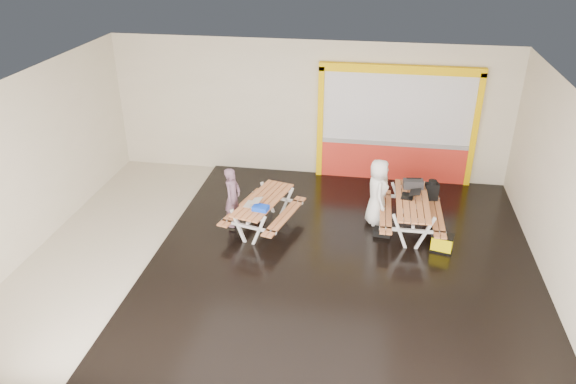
% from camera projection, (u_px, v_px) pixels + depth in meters
% --- Properties ---
extents(room, '(10.02, 8.02, 3.52)m').
position_uv_depth(room, '(280.00, 178.00, 10.19)').
color(room, beige).
rests_on(room, ground).
extents(deck, '(7.50, 7.98, 0.05)m').
position_uv_depth(deck, '(343.00, 261.00, 10.79)').
color(deck, black).
rests_on(deck, room).
extents(kiosk, '(3.88, 0.16, 3.00)m').
position_uv_depth(kiosk, '(396.00, 128.00, 13.47)').
color(kiosk, red).
rests_on(kiosk, room).
extents(picnic_table_left, '(1.66, 2.09, 0.74)m').
position_uv_depth(picnic_table_left, '(263.00, 206.00, 11.67)').
color(picnic_table_left, '#D4814C').
rests_on(picnic_table_left, deck).
extents(picnic_table_right, '(1.34, 1.95, 0.78)m').
position_uv_depth(picnic_table_right, '(411.00, 207.00, 11.57)').
color(picnic_table_right, '#D4814C').
rests_on(picnic_table_right, deck).
extents(person_left, '(0.41, 0.54, 1.32)m').
position_uv_depth(person_left, '(233.00, 197.00, 11.61)').
color(person_left, '#694A5D').
rests_on(person_left, deck).
extents(person_right, '(0.56, 0.78, 1.49)m').
position_uv_depth(person_right, '(378.00, 192.00, 11.74)').
color(person_right, white).
rests_on(person_right, deck).
extents(laptop_left, '(0.38, 0.35, 0.15)m').
position_uv_depth(laptop_left, '(253.00, 203.00, 11.35)').
color(laptop_left, silver).
rests_on(laptop_left, picnic_table_left).
extents(laptop_right, '(0.44, 0.40, 0.16)m').
position_uv_depth(laptop_right, '(410.00, 195.00, 11.58)').
color(laptop_right, black).
rests_on(laptop_right, picnic_table_right).
extents(blue_pouch, '(0.35, 0.27, 0.09)m').
position_uv_depth(blue_pouch, '(261.00, 208.00, 11.15)').
color(blue_pouch, blue).
rests_on(blue_pouch, picnic_table_left).
extents(toolbox, '(0.45, 0.26, 0.25)m').
position_uv_depth(toolbox, '(413.00, 184.00, 11.94)').
color(toolbox, black).
rests_on(toolbox, picnic_table_right).
extents(backpack, '(0.31, 0.22, 0.48)m').
position_uv_depth(backpack, '(432.00, 190.00, 12.04)').
color(backpack, black).
rests_on(backpack, picnic_table_right).
extents(dark_case, '(0.38, 0.31, 0.13)m').
position_uv_depth(dark_case, '(382.00, 232.00, 11.60)').
color(dark_case, black).
rests_on(dark_case, deck).
extents(fluke_bag, '(0.48, 0.37, 0.37)m').
position_uv_depth(fluke_bag, '(442.00, 243.00, 11.00)').
color(fluke_bag, black).
rests_on(fluke_bag, deck).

